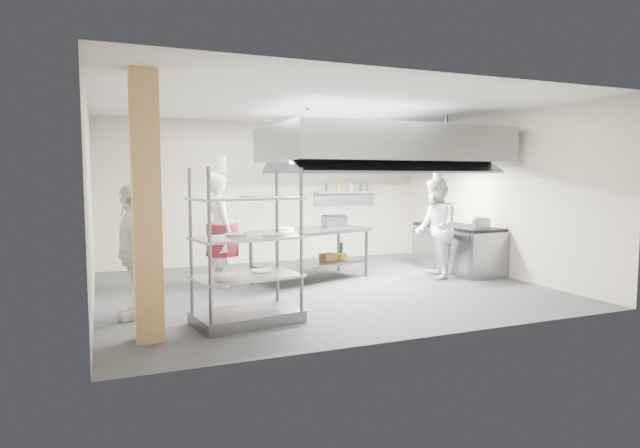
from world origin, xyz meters
name	(u,v)px	position (x,y,z in m)	size (l,w,h in m)	color
floor	(322,288)	(0.00, 0.00, 0.00)	(7.00, 7.00, 0.00)	#353537
ceiling	(322,105)	(0.00, 0.00, 3.00)	(7.00, 7.00, 0.00)	silver
wall_back	(268,193)	(0.00, 3.00, 1.50)	(7.00, 7.00, 0.00)	#AEA38A
wall_left	(90,201)	(-3.50, 0.00, 1.50)	(6.00, 6.00, 0.00)	#AEA38A
wall_right	(493,195)	(3.50, 0.00, 1.50)	(6.00, 6.00, 0.00)	#AEA38A
column	(146,208)	(-2.90, -1.90, 1.50)	(0.30, 0.30, 3.00)	tan
exhaust_hood	(380,145)	(1.30, 0.40, 2.40)	(4.00, 2.50, 0.60)	gray
hood_strip_a	(334,163)	(0.40, 0.40, 2.08)	(1.60, 0.12, 0.04)	white
hood_strip_b	(423,164)	(2.20, 0.40, 2.08)	(1.60, 0.12, 0.04)	white
wall_shelf	(347,192)	(1.80, 2.84, 1.50)	(1.50, 0.28, 0.04)	gray
island	(311,255)	(0.08, 0.71, 0.46)	(2.21, 0.92, 0.91)	gray
island_worktop	(311,231)	(0.08, 0.71, 0.88)	(2.21, 0.92, 0.06)	gray
island_undershelf	(311,263)	(0.08, 0.71, 0.30)	(2.03, 0.83, 0.04)	slate
pass_rack	(246,246)	(-1.70, -1.62, 0.98)	(1.30, 0.76, 1.95)	slate
cooking_range	(457,250)	(3.08, 0.50, 0.42)	(0.80, 2.00, 0.84)	gray
range_top	(457,227)	(3.08, 0.50, 0.87)	(0.78, 1.96, 0.06)	black
chef_head	(220,229)	(-1.51, 0.86, 0.96)	(0.70, 0.46, 1.92)	silver
chef_line	(436,228)	(2.25, 0.02, 0.92)	(0.89, 0.69, 1.83)	white
chef_plating	(133,251)	(-3.00, -0.81, 0.88)	(1.03, 0.43, 1.76)	silver
griddle	(334,222)	(0.66, 0.99, 1.01)	(0.41, 0.32, 0.20)	slate
wicker_basket	(328,257)	(0.46, 0.80, 0.38)	(0.29, 0.20, 0.13)	olive
stockpot	(482,223)	(3.13, -0.18, 1.00)	(0.29, 0.29, 0.20)	gray
plate_stack	(247,274)	(-1.70, -1.62, 0.62)	(0.28, 0.28, 0.05)	white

